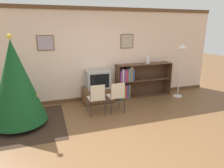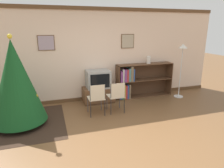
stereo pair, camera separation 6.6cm
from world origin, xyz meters
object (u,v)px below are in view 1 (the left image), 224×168
at_px(folding_chair_left, 97,98).
at_px(bookshelf, 134,81).
at_px(tv_console, 98,95).
at_px(folding_chair_right, 117,95).
at_px(christmas_tree, 16,82).
at_px(television, 98,79).
at_px(standing_lamp, 181,57).
at_px(vase, 148,60).

relative_size(folding_chair_left, bookshelf, 0.45).
bearing_deg(tv_console, folding_chair_right, -73.91).
height_order(christmas_tree, folding_chair_left, christmas_tree).
height_order(tv_console, television, television).
bearing_deg(bookshelf, television, -175.52).
bearing_deg(folding_chair_right, bookshelf, 46.55).
xyz_separation_m(christmas_tree, folding_chair_left, (1.77, -0.03, -0.54)).
xyz_separation_m(christmas_tree, bookshelf, (3.23, 0.96, -0.48)).
bearing_deg(television, tv_console, 90.00).
height_order(folding_chair_left, standing_lamp, standing_lamp).
distance_m(television, folding_chair_left, 0.96).
xyz_separation_m(television, vase, (1.65, 0.09, 0.47)).
height_order(folding_chair_left, vase, vase).
relative_size(vase, standing_lamp, 0.14).
xyz_separation_m(television, standing_lamp, (2.56, -0.32, 0.57)).
xyz_separation_m(christmas_tree, vase, (3.68, 0.96, 0.16)).
xyz_separation_m(television, folding_chair_right, (0.26, -0.90, -0.23)).
relative_size(tv_console, folding_chair_right, 1.10).
bearing_deg(standing_lamp, television, 172.76).
bearing_deg(standing_lamp, folding_chair_right, -165.99).
relative_size(folding_chair_right, standing_lamp, 0.49).
relative_size(bookshelf, vase, 7.86).
relative_size(christmas_tree, vase, 8.70).
distance_m(folding_chair_right, standing_lamp, 2.50).
xyz_separation_m(tv_console, folding_chair_left, (-0.26, -0.90, 0.25)).
distance_m(tv_console, standing_lamp, 2.78).
xyz_separation_m(folding_chair_left, bookshelf, (1.46, 0.99, 0.06)).
xyz_separation_m(television, bookshelf, (1.20, 0.09, -0.17)).
distance_m(christmas_tree, tv_console, 2.34).
bearing_deg(television, folding_chair_right, -73.87).
relative_size(tv_console, television, 1.35).
xyz_separation_m(christmas_tree, standing_lamp, (4.59, 0.54, 0.27)).
xyz_separation_m(folding_chair_left, vase, (1.91, 0.99, 0.70)).
distance_m(folding_chair_right, vase, 1.85).
relative_size(folding_chair_left, vase, 3.54).
distance_m(bookshelf, vase, 0.78).
bearing_deg(bookshelf, vase, 0.04).
height_order(christmas_tree, folding_chair_right, christmas_tree).
distance_m(christmas_tree, vase, 3.81).
bearing_deg(folding_chair_left, tv_console, 73.91).
height_order(television, bookshelf, bookshelf).
relative_size(folding_chair_left, standing_lamp, 0.49).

